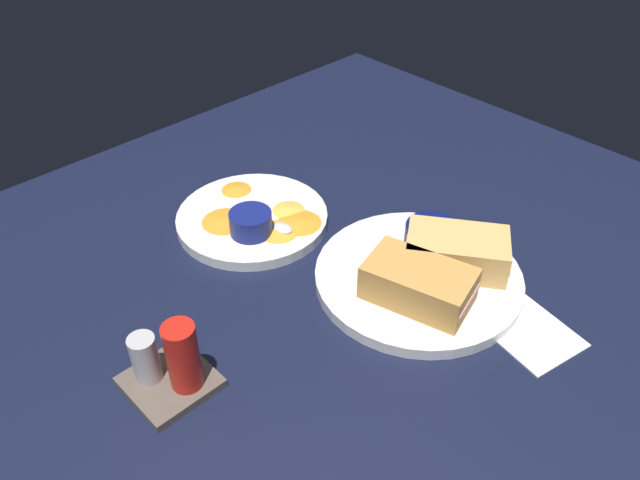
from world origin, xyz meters
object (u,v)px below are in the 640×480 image
Objects in this scene: sandwich_half_near at (416,285)px; ramekin_light_gravy at (251,222)px; spoon_by_gravy_ramekin at (276,225)px; condiment_caddy at (170,365)px; ramekin_dark_sauce at (431,235)px; spoon_by_dark_ramekin at (434,271)px; plate_sandwich_main at (418,277)px; sandwich_half_far at (457,251)px; plate_chips_companion at (252,219)px.

sandwich_half_near reaches higher than ramekin_light_gravy.
condiment_caddy is at bearing 116.39° from spoon_by_gravy_ramekin.
spoon_by_gravy_ramekin is at bearing -113.13° from ramekin_light_gravy.
ramekin_light_gravy is 3.87cm from spoon_by_gravy_ramekin.
ramekin_light_gravy is at bearing 13.41° from sandwich_half_near.
sandwich_half_near is 1.54× the size of condiment_caddy.
ramekin_dark_sauce is 38.80cm from condiment_caddy.
ramekin_light_gravy is (23.40, 11.69, 1.43)cm from spoon_by_dark_ramekin.
condiment_caddy reaches higher than ramekin_light_gravy.
sandwich_half_near is at bearing 103.97° from spoon_by_dark_ramekin.
ramekin_light_gravy is at bearing 66.87° from spoon_by_gravy_ramekin.
plate_sandwich_main is 24.39cm from ramekin_light_gravy.
spoon_by_dark_ramekin is at bearing -76.03° from sandwich_half_near.
spoon_by_dark_ramekin is 1.36× the size of ramekin_light_gravy.
spoon_by_dark_ramekin is (0.91, 3.16, -2.04)cm from sandwich_half_far.
plate_sandwich_main is 1.86× the size of sandwich_half_near.
ramekin_dark_sauce is 1.21× the size of ramekin_light_gravy.
plate_chips_companion is at bearing 6.36° from sandwich_half_near.
plate_chips_companion is at bearing 29.72° from ramekin_dark_sauce.
spoon_by_dark_ramekin and spoon_by_gravy_ramekin have the same top height.
ramekin_light_gravy is (-3.34, 2.78, 2.59)cm from plate_chips_companion.
sandwich_half_far is at bearing -104.95° from condiment_caddy.
plate_sandwich_main is at bearing -155.05° from ramekin_light_gravy.
plate_chips_companion is (27.64, 12.06, -3.20)cm from sandwich_half_far.
plate_chips_companion is (26.74, 8.91, -1.16)cm from spoon_by_dark_ramekin.
plate_sandwich_main is 3.33× the size of spoon_by_dark_ramekin.
spoon_by_gravy_ramekin is at bearing 6.37° from sandwich_half_near.
spoon_by_dark_ramekin is (1.43, -5.77, -2.04)cm from sandwich_half_near.
condiment_caddy is (5.18, 38.45, -0.01)cm from ramekin_dark_sauce.
spoon_by_gravy_ramekin is at bearing 18.60° from plate_sandwich_main.
sandwich_half_near is 25.54cm from ramekin_light_gravy.
condiment_caddy is at bearing 122.24° from ramekin_light_gravy.
spoon_by_gravy_ramekin is at bearing 20.87° from spoon_by_dark_ramekin.
sandwich_half_far reaches higher than spoon_by_dark_ramekin.
plate_chips_companion is (22.81, 13.02, -2.61)cm from ramekin_dark_sauce.
spoon_by_gravy_ramekin is (23.42, 2.61, -2.04)cm from sandwich_half_near.
ramekin_dark_sauce is 25.07cm from ramekin_light_gravy.
condiment_caddy reaches higher than spoon_by_dark_ramekin.
ramekin_dark_sauce is 0.33× the size of plate_chips_companion.
ramekin_dark_sauce is at bearing -46.29° from spoon_by_dark_ramekin.
plate_sandwich_main is at bearing -56.62° from sandwich_half_near.
sandwich_half_near is 2.02× the size of ramekin_dark_sauce.
sandwich_half_near reaches higher than plate_sandwich_main.
sandwich_half_near is 28.52cm from plate_chips_companion.
sandwich_half_far is at bearing -148.58° from ramekin_light_gravy.
condiment_caddy reaches higher than plate_chips_companion.
spoon_by_gravy_ramekin is 29.02cm from condiment_caddy.
ramekin_dark_sauce is at bearing -11.14° from sandwich_half_far.
sandwich_half_near is at bearing -173.64° from plate_chips_companion.
plate_chips_companion is (25.33, 7.45, 0.00)cm from plate_sandwich_main.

